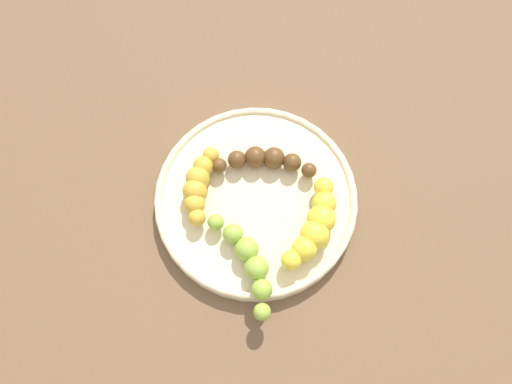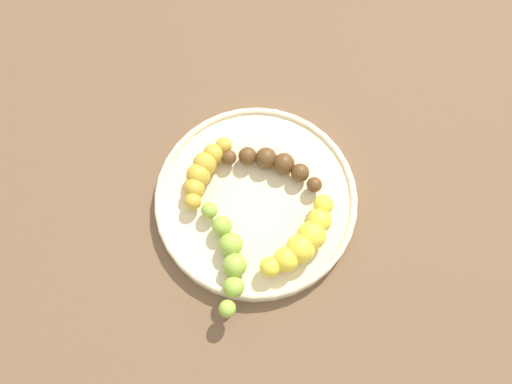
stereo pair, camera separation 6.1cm
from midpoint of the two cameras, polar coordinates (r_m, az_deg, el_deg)
name	(u,v)px [view 1 (the left image)]	position (r m, az deg, el deg)	size (l,w,h in m)	color
ground_plane	(256,202)	(0.67, -2.59, -1.47)	(2.40, 2.40, 0.00)	brown
fruit_bowl	(256,199)	(0.66, -2.64, -1.13)	(0.26, 0.26, 0.02)	beige
banana_overripe	(265,160)	(0.65, -1.68, 3.26)	(0.06, 0.13, 0.03)	#593819
banana_spotted	(198,185)	(0.65, -9.21, 0.45)	(0.11, 0.05, 0.03)	gold
banana_green	(248,261)	(0.61, -3.79, -8.15)	(0.11, 0.11, 0.03)	#8CAD38
banana_yellow	(315,226)	(0.62, 3.95, -4.21)	(0.13, 0.05, 0.04)	yellow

